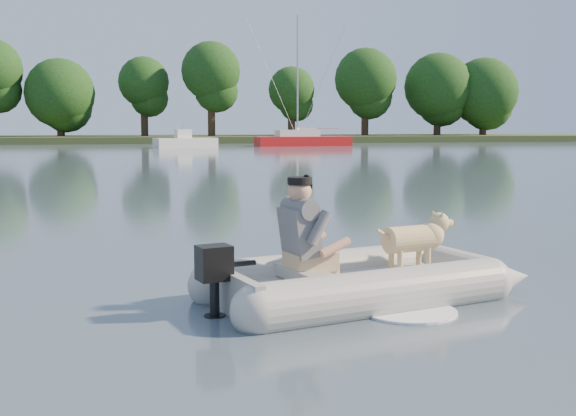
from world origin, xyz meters
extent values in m
plane|color=slate|center=(0.00, 0.00, 0.00)|extent=(160.00, 160.00, 0.00)
cube|color=#47512D|center=(0.00, 62.00, 0.25)|extent=(160.00, 12.00, 0.70)
cylinder|color=#332316|center=(-9.90, 61.33, 1.47)|extent=(0.70, 0.70, 2.94)
sphere|color=#22541C|center=(-9.90, 61.33, 4.49)|extent=(6.27, 6.27, 6.27)
cylinder|color=#332316|center=(-2.42, 61.95, 1.84)|extent=(0.70, 0.70, 3.67)
sphere|color=#22541C|center=(-2.42, 61.95, 5.61)|extent=(4.69, 4.69, 4.69)
cylinder|color=#332316|center=(3.70, 60.15, 2.15)|extent=(0.70, 0.70, 4.29)
sphere|color=#22541C|center=(3.70, 60.15, 6.56)|extent=(5.43, 5.43, 5.43)
cylinder|color=#332316|center=(11.30, 60.43, 1.61)|extent=(0.70, 0.70, 3.21)
sphere|color=#22541C|center=(11.30, 60.43, 4.91)|extent=(4.41, 4.41, 4.41)
cylinder|color=#332316|center=(18.70, 61.04, 1.97)|extent=(0.70, 0.70, 3.94)
sphere|color=#22541C|center=(18.70, 61.04, 6.02)|extent=(6.03, 6.03, 6.03)
cylinder|color=#332316|center=(26.27, 61.31, 1.76)|extent=(0.70, 0.70, 3.52)
sphere|color=#22541C|center=(26.27, 61.31, 5.37)|extent=(6.68, 6.68, 6.68)
cylinder|color=#332316|center=(31.05, 61.08, 1.61)|extent=(0.70, 0.70, 3.21)
sphere|color=#22541C|center=(31.05, 61.08, 4.91)|extent=(6.79, 6.79, 6.79)
cube|color=red|center=(10.14, 49.21, 0.28)|extent=(7.70, 2.92, 0.94)
cube|color=white|center=(9.67, 49.17, 0.99)|extent=(3.43, 1.98, 0.56)
cylinder|color=#A5A5AA|center=(9.67, 49.17, 5.46)|extent=(0.15, 0.15, 9.41)
camera|label=1|loc=(-1.38, -7.28, 1.94)|focal=45.00mm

